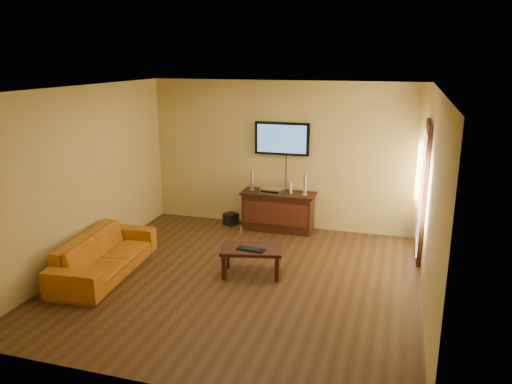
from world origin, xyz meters
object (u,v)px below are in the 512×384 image
at_px(television, 282,139).
at_px(speaker_right, 305,186).
at_px(sofa, 104,248).
at_px(av_receiver, 273,190).
at_px(speaker_left, 252,181).
at_px(bottle, 240,230).
at_px(keyboard, 251,249).
at_px(subwoofer, 231,219).
at_px(game_console, 291,187).
at_px(coffee_table, 252,252).
at_px(media_console, 278,211).

distance_m(television, speaker_right, 0.95).
height_order(sofa, speaker_right, speaker_right).
bearing_deg(sofa, av_receiver, -41.28).
height_order(speaker_left, av_receiver, speaker_left).
height_order(bottle, keyboard, keyboard).
relative_size(av_receiver, keyboard, 0.95).
distance_m(speaker_left, av_receiver, 0.44).
height_order(subwoofer, bottle, subwoofer).
height_order(speaker_right, game_console, speaker_right).
xyz_separation_m(subwoofer, bottle, (0.35, -0.47, -0.02)).
bearing_deg(speaker_left, coffee_table, -72.99).
xyz_separation_m(media_console, speaker_left, (-0.51, 0.03, 0.53)).
relative_size(media_console, av_receiver, 3.42).
height_order(sofa, keyboard, sofa).
relative_size(media_console, game_console, 6.77).
relative_size(coffee_table, subwoofer, 4.40).
bearing_deg(subwoofer, television, 35.47).
bearing_deg(speaker_right, bottle, -158.15).
xyz_separation_m(media_console, coffee_table, (0.11, -2.02, -0.01)).
height_order(media_console, coffee_table, media_console).
bearing_deg(keyboard, television, 93.15).
relative_size(coffee_table, av_receiver, 2.49).
height_order(speaker_left, speaker_right, speaker_left).
bearing_deg(speaker_left, bottle, -98.33).
distance_m(speaker_right, subwoofer, 1.62).
xyz_separation_m(coffee_table, av_receiver, (-0.21, 1.97, 0.40)).
xyz_separation_m(television, bottle, (-0.59, -0.67, -1.58)).
relative_size(media_console, speaker_right, 3.64).
height_order(media_console, game_console, game_console).
bearing_deg(subwoofer, speaker_right, 22.15).
bearing_deg(av_receiver, sofa, -119.32).
xyz_separation_m(media_console, speaker_right, (0.49, -0.02, 0.52)).
xyz_separation_m(av_receiver, bottle, (-0.49, -0.40, -0.67)).
distance_m(media_console, speaker_left, 0.74).
bearing_deg(media_console, av_receiver, -154.11).
height_order(speaker_right, bottle, speaker_right).
height_order(coffee_table, sofa, sofa).
height_order(av_receiver, keyboard, av_receiver).
distance_m(media_console, subwoofer, 0.97).
distance_m(television, game_console, 0.90).
distance_m(television, speaker_left, 0.95).
bearing_deg(speaker_left, media_console, -3.73).
relative_size(speaker_right, game_console, 1.86).
relative_size(speaker_right, av_receiver, 0.94).
bearing_deg(television, subwoofer, -168.37).
relative_size(speaker_left, speaker_right, 1.02).
xyz_separation_m(speaker_right, av_receiver, (-0.59, -0.03, -0.12)).
distance_m(sofa, game_console, 3.46).
relative_size(media_console, television, 1.33).
bearing_deg(game_console, coffee_table, -111.99).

